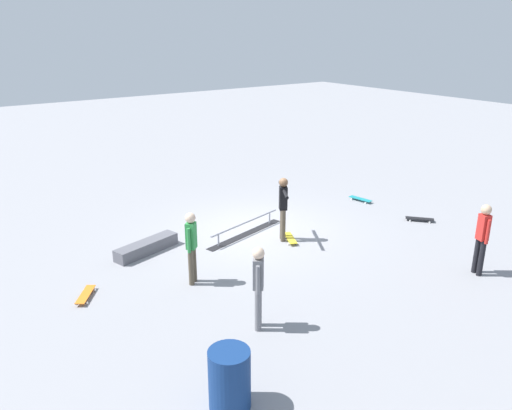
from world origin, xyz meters
TOP-DOWN VIEW (x-y plane):
  - ground_plane at (0.00, 0.00)m, footprint 60.00×60.00m
  - grind_rail at (0.41, -0.06)m, footprint 2.78×0.94m
  - skate_ledge at (3.10, -0.53)m, footprint 1.80×0.85m
  - skater_main at (-0.19, 0.83)m, footprint 0.78×1.23m
  - skateboard_main at (-0.32, 0.99)m, footprint 0.52×0.81m
  - bystander_grey_shirt at (2.80, 3.87)m, footprint 0.29×0.34m
  - bystander_green_shirt at (2.93, 1.57)m, footprint 0.33×0.30m
  - bystander_red_shirt at (-2.61, 4.98)m, footprint 0.26×0.38m
  - loose_skateboard_orange at (5.10, 0.85)m, footprint 0.63×0.77m
  - loose_skateboard_black at (-4.33, 2.07)m, footprint 0.67×0.74m
  - loose_skateboard_teal at (-4.26, -0.22)m, footprint 0.35×0.82m
  - trash_bin at (4.37, 5.33)m, footprint 0.63×0.63m

SIDE VIEW (x-z plane):
  - ground_plane at x=0.00m, z-range 0.00..0.00m
  - skateboard_main at x=-0.32m, z-range 0.03..0.12m
  - loose_skateboard_orange at x=5.10m, z-range 0.03..0.12m
  - loose_skateboard_black at x=-4.33m, z-range 0.03..0.12m
  - loose_skateboard_teal at x=-4.26m, z-range 0.03..0.12m
  - skate_ledge at x=3.10m, z-range 0.00..0.30m
  - grind_rail at x=0.41m, z-range -0.03..0.35m
  - trash_bin at x=4.37m, z-range 0.00..0.96m
  - bystander_grey_shirt at x=2.80m, z-range 0.11..1.77m
  - bystander_green_shirt at x=2.93m, z-range 0.11..1.77m
  - bystander_red_shirt at x=-2.61m, z-range 0.11..1.80m
  - skater_main at x=-0.19m, z-range 0.14..1.86m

